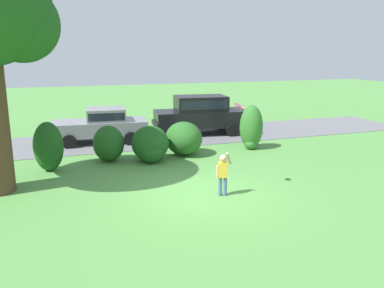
% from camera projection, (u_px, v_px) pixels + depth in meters
% --- Properties ---
extents(ground_plane, '(80.00, 80.00, 0.00)m').
position_uv_depth(ground_plane, '(204.00, 194.00, 11.47)').
color(ground_plane, '#518E42').
extents(driveway_strip, '(28.00, 4.40, 0.02)m').
position_uv_depth(driveway_strip, '(144.00, 139.00, 18.78)').
color(driveway_strip, slate).
rests_on(driveway_strip, ground).
extents(shrub_near_tree, '(1.00, 0.85, 1.72)m').
position_uv_depth(shrub_near_tree, '(48.00, 147.00, 13.55)').
color(shrub_near_tree, '#1E511C').
rests_on(shrub_near_tree, ground).
extents(shrub_centre_left, '(1.16, 1.22, 1.35)m').
position_uv_depth(shrub_centre_left, '(109.00, 144.00, 14.83)').
color(shrub_centre_left, '#1E511C').
rests_on(shrub_centre_left, ground).
extents(shrub_centre, '(1.39, 1.50, 1.35)m').
position_uv_depth(shrub_centre, '(151.00, 145.00, 14.81)').
color(shrub_centre, '#1E511C').
rests_on(shrub_centre, ground).
extents(shrub_centre_right, '(1.45, 1.64, 1.33)m').
position_uv_depth(shrub_centre_right, '(184.00, 138.00, 15.76)').
color(shrub_centre_right, '#286023').
rests_on(shrub_centre_right, ground).
extents(shrub_far_end, '(0.97, 1.01, 1.86)m').
position_uv_depth(shrub_far_end, '(251.00, 128.00, 16.73)').
color(shrub_far_end, '#33702B').
rests_on(shrub_far_end, ground).
extents(parked_sedan, '(4.54, 2.37, 1.56)m').
position_uv_depth(parked_sedan, '(101.00, 124.00, 17.91)').
color(parked_sedan, gray).
rests_on(parked_sedan, ground).
extents(parked_suv, '(4.87, 2.48, 1.92)m').
position_uv_depth(parked_suv, '(201.00, 113.00, 19.65)').
color(parked_suv, black).
rests_on(parked_suv, ground).
extents(child_thrower, '(0.48, 0.24, 1.29)m').
position_uv_depth(child_thrower, '(223.00, 172.00, 11.20)').
color(child_thrower, '#4C608C').
rests_on(child_thrower, ground).
extents(frisbee, '(0.30, 0.27, 0.21)m').
position_uv_depth(frisbee, '(239.00, 106.00, 11.28)').
color(frisbee, red).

